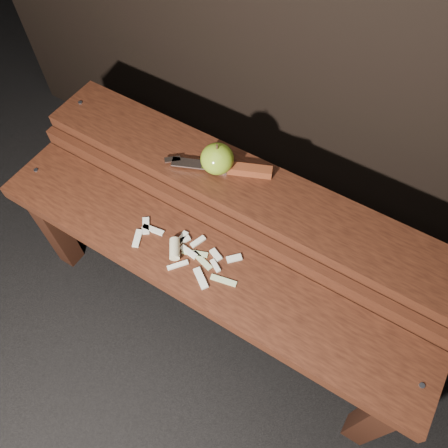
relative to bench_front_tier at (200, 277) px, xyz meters
The scene contains 6 objects.
ground 0.36m from the bench_front_tier, 90.00° to the left, with size 60.00×60.00×0.00m, color black.
bench_front_tier is the anchor object (origin of this frame).
bench_rear_tier 0.23m from the bench_front_tier, 90.00° to the left, with size 1.20×0.21×0.50m.
apple 0.31m from the bench_front_tier, 110.80° to the left, with size 0.09×0.09×0.09m.
knife 0.30m from the bench_front_tier, 99.81° to the left, with size 0.27×0.13×0.03m.
apple_scraps 0.09m from the bench_front_tier, 167.90° to the left, with size 0.31×0.13×0.03m.
Camera 1 is at (0.31, -0.44, 1.38)m, focal length 35.00 mm.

